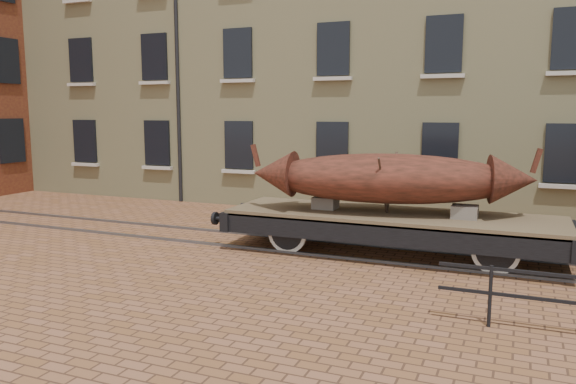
% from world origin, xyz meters
% --- Properties ---
extents(ground, '(90.00, 90.00, 0.00)m').
position_xyz_m(ground, '(0.00, 0.00, 0.00)').
color(ground, brown).
extents(warehouse_cream, '(40.00, 10.19, 14.00)m').
position_xyz_m(warehouse_cream, '(3.00, 9.99, 7.00)').
color(warehouse_cream, '#CFC385').
rests_on(warehouse_cream, ground).
extents(rail_track, '(30.00, 1.52, 0.06)m').
position_xyz_m(rail_track, '(0.00, 0.00, 0.03)').
color(rail_track, '#59595E').
rests_on(rail_track, ground).
extents(flatcar_wagon, '(8.69, 2.36, 1.31)m').
position_xyz_m(flatcar_wagon, '(0.60, -0.00, 0.82)').
color(flatcar_wagon, brown).
rests_on(flatcar_wagon, ground).
extents(iron_boat, '(6.61, 2.72, 1.59)m').
position_xyz_m(iron_boat, '(0.48, -0.00, 1.84)').
color(iron_boat, maroon).
rests_on(iron_boat, flatcar_wagon).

